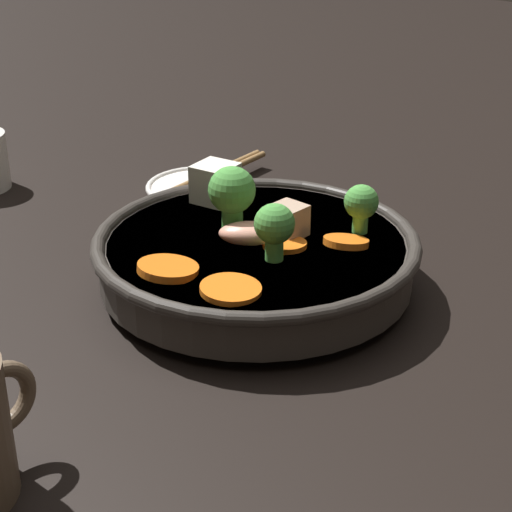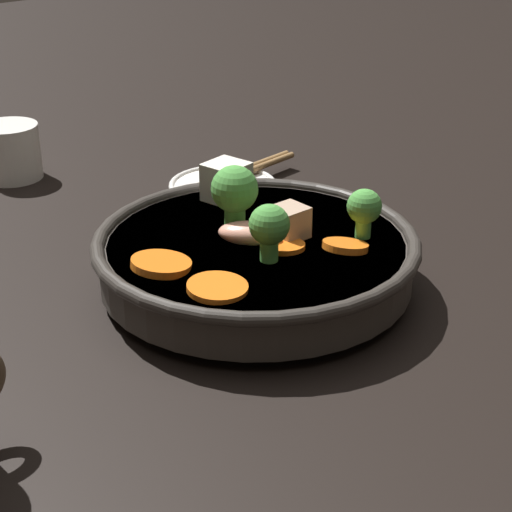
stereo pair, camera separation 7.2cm
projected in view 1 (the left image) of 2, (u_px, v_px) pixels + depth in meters
ground_plane at (256, 289)px, 0.73m from camera, size 3.00×3.00×0.00m
stirfry_bowl at (256, 253)px, 0.72m from camera, size 0.28×0.28×0.10m
side_saucer at (200, 189)px, 0.93m from camera, size 0.12×0.12×0.01m
chopsticks_pair at (200, 181)px, 0.92m from camera, size 0.22×0.04×0.01m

